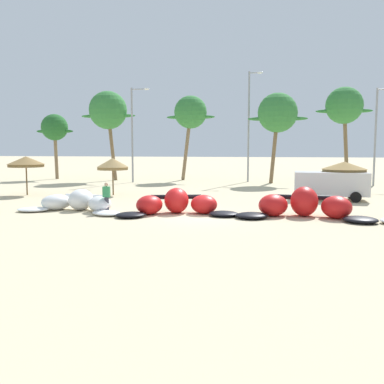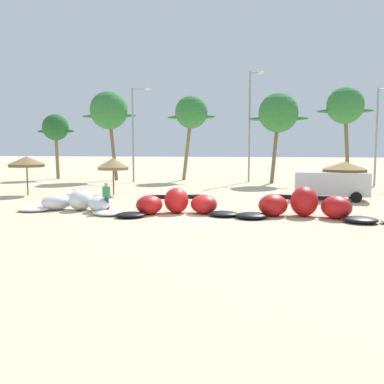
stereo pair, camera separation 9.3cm
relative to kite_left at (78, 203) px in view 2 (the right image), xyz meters
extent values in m
plane|color=beige|center=(6.70, -0.58, -0.45)|extent=(260.00, 260.00, 0.00)
ellipsoid|color=white|center=(-2.29, -0.66, -0.33)|extent=(1.90, 1.58, 0.23)
ellipsoid|color=white|center=(-1.34, 0.14, -0.01)|extent=(2.01, 2.05, 0.86)
ellipsoid|color=white|center=(0.04, 0.32, 0.14)|extent=(1.40, 1.79, 1.16)
ellipsoid|color=white|center=(1.33, -0.16, -0.01)|extent=(1.87, 2.04, 0.86)
ellipsoid|color=white|center=(2.09, -1.15, -0.33)|extent=(2.03, 1.83, 0.23)
cylinder|color=white|center=(0.10, 0.90, 0.25)|extent=(2.59, 0.52, 0.23)
cube|color=white|center=(0.02, 0.16, 0.14)|extent=(1.00, 0.70, 0.04)
ellipsoid|color=black|center=(3.52, -1.60, -0.31)|extent=(1.97, 1.91, 0.27)
ellipsoid|color=red|center=(4.17, -0.46, 0.05)|extent=(1.74, 1.87, 0.99)
ellipsoid|color=red|center=(5.45, 0.24, 0.22)|extent=(1.62, 1.78, 1.33)
ellipsoid|color=red|center=(6.91, 0.24, 0.05)|extent=(1.99, 1.96, 0.99)
ellipsoid|color=black|center=(8.02, -0.45, -0.31)|extent=(1.63, 1.43, 0.27)
cylinder|color=black|center=(5.32, 0.75, 0.34)|extent=(2.69, 0.91, 0.25)
cube|color=black|center=(5.49, 0.09, 0.22)|extent=(1.09, 0.77, 0.04)
ellipsoid|color=black|center=(9.43, -0.86, -0.30)|extent=(1.91, 1.77, 0.30)
ellipsoid|color=red|center=(10.47, 0.08, 0.11)|extent=(2.07, 2.10, 1.11)
ellipsoid|color=red|center=(12.01, 0.37, 0.30)|extent=(1.48, 1.67, 1.49)
ellipsoid|color=red|center=(13.50, -0.11, 0.11)|extent=(2.00, 2.07, 1.11)
ellipsoid|color=black|center=(14.40, -1.18, -0.30)|extent=(2.01, 1.90, 0.30)
cylinder|color=black|center=(12.04, 0.92, 0.43)|extent=(2.92, 0.45, 0.26)
cube|color=black|center=(12.00, 0.21, 0.30)|extent=(1.09, 0.64, 0.04)
cylinder|color=brown|center=(-7.02, 6.59, 0.67)|extent=(0.10, 0.10, 2.23)
cone|color=olive|center=(-7.02, 6.59, 2.07)|extent=(2.63, 2.63, 0.58)
cylinder|color=brown|center=(-7.02, 6.59, 1.69)|extent=(2.50, 2.50, 0.20)
cylinder|color=brown|center=(-0.85, 7.65, 0.57)|extent=(0.10, 0.10, 2.03)
cone|color=#9E7F4C|center=(-0.85, 7.65, 1.91)|extent=(2.30, 2.30, 0.66)
cylinder|color=olive|center=(-0.85, 7.65, 1.48)|extent=(2.19, 2.19, 0.20)
cylinder|color=brown|center=(15.19, 8.09, 0.56)|extent=(0.10, 0.10, 2.00)
cone|color=olive|center=(15.19, 8.09, 1.81)|extent=(2.95, 2.95, 0.50)
cylinder|color=olive|center=(15.19, 8.09, 1.46)|extent=(2.80, 2.80, 0.20)
cube|color=silver|center=(14.25, 7.40, 0.64)|extent=(4.71, 2.30, 1.50)
cube|color=black|center=(12.99, 7.47, 0.91)|extent=(1.25, 2.09, 0.56)
cylinder|color=black|center=(12.77, 6.44, -0.11)|extent=(0.69, 0.27, 0.68)
cylinder|color=black|center=(12.88, 8.51, -0.11)|extent=(0.69, 0.27, 0.68)
cylinder|color=black|center=(15.63, 6.29, -0.11)|extent=(0.69, 0.27, 0.68)
cylinder|color=black|center=(15.73, 8.37, -0.11)|extent=(0.69, 0.27, 0.68)
cylinder|color=#383842|center=(1.85, -0.50, -0.02)|extent=(0.24, 0.24, 0.85)
cube|color=#338E51|center=(1.85, -0.50, 0.68)|extent=(0.36, 0.22, 0.56)
sphere|color=tan|center=(1.85, -0.50, 1.07)|extent=(0.20, 0.20, 0.20)
cylinder|color=#7F6647|center=(-12.61, 21.66, 2.36)|extent=(0.47, 0.36, 5.61)
sphere|color=#236028|center=(-12.67, 21.66, 5.16)|extent=(2.85, 2.85, 2.85)
ellipsoid|color=#236028|center=(-13.80, 21.66, 4.73)|extent=(1.99, 0.50, 0.36)
ellipsoid|color=#236028|center=(-11.53, 21.66, 4.73)|extent=(1.99, 0.50, 0.36)
cylinder|color=brown|center=(-5.91, 20.95, 3.19)|extent=(1.05, 0.36, 7.28)
sphere|color=#337A38|center=(-6.26, 20.95, 6.83)|extent=(3.93, 3.93, 3.93)
ellipsoid|color=#337A38|center=(-7.83, 20.95, 6.24)|extent=(2.75, 0.50, 0.36)
ellipsoid|color=#337A38|center=(-4.68, 20.95, 6.24)|extent=(2.75, 0.50, 0.36)
cylinder|color=#7F6647|center=(1.75, 22.59, 3.10)|extent=(1.19, 0.36, 7.08)
sphere|color=#337A38|center=(2.16, 22.59, 6.65)|extent=(3.41, 3.41, 3.41)
ellipsoid|color=#337A38|center=(0.80, 22.59, 6.13)|extent=(2.39, 0.50, 0.36)
ellipsoid|color=#337A38|center=(3.52, 22.59, 6.13)|extent=(2.39, 0.50, 0.36)
cylinder|color=brown|center=(10.75, 20.14, 2.91)|extent=(0.87, 0.36, 6.72)
sphere|color=#337A38|center=(11.01, 20.14, 6.27)|extent=(3.76, 3.76, 3.76)
ellipsoid|color=#337A38|center=(9.51, 20.14, 5.71)|extent=(2.63, 0.50, 0.36)
ellipsoid|color=#337A38|center=(12.51, 20.14, 5.71)|extent=(2.63, 0.50, 0.36)
cylinder|color=brown|center=(17.62, 22.07, 3.29)|extent=(0.90, 0.36, 7.48)
sphere|color=#337A38|center=(17.35, 22.07, 7.03)|extent=(3.55, 3.55, 3.55)
ellipsoid|color=#337A38|center=(15.93, 22.07, 6.50)|extent=(2.49, 0.50, 0.36)
ellipsoid|color=#337A38|center=(18.77, 22.07, 6.50)|extent=(2.49, 0.50, 0.36)
cylinder|color=gray|center=(-2.96, 18.76, 4.15)|extent=(0.18, 0.18, 9.19)
cylinder|color=gray|center=(-2.21, 18.76, 8.60)|extent=(1.51, 0.10, 0.10)
ellipsoid|color=silver|center=(-1.45, 18.76, 8.60)|extent=(0.56, 0.24, 0.20)
cylinder|color=gray|center=(8.23, 21.34, 4.97)|extent=(0.18, 0.18, 10.84)
cylinder|color=gray|center=(8.75, 21.34, 10.25)|extent=(1.03, 0.10, 0.10)
ellipsoid|color=silver|center=(9.26, 21.34, 10.25)|extent=(0.56, 0.24, 0.20)
cylinder|color=gray|center=(19.60, 18.97, 3.89)|extent=(0.18, 0.18, 8.67)
camera|label=1|loc=(10.15, -21.50, 3.01)|focal=39.76mm
camera|label=2|loc=(10.24, -21.49, 3.01)|focal=39.76mm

